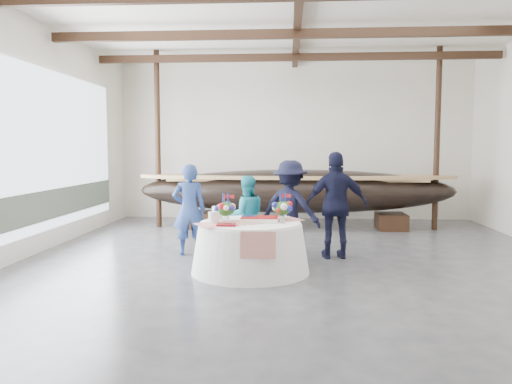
{
  "coord_description": "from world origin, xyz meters",
  "views": [
    {
      "loc": [
        -0.14,
        -8.45,
        2.03
      ],
      "look_at": [
        -0.77,
        0.99,
        1.2
      ],
      "focal_mm": 35.0,
      "sensor_mm": 36.0,
      "label": 1
    }
  ],
  "objects": [
    {
      "name": "guest_man_left",
      "position": [
        -0.11,
        0.84,
        0.9
      ],
      "size": [
        1.34,
        1.09,
        1.81
      ],
      "primitive_type": "imported",
      "rotation": [
        0.0,
        0.0,
        2.72
      ],
      "color": "black",
      "rests_on": "ground"
    },
    {
      "name": "longboat_display",
      "position": [
        0.03,
        4.17,
        0.96
      ],
      "size": [
        8.0,
        1.6,
        1.5
      ],
      "color": "black",
      "rests_on": "ground"
    },
    {
      "name": "open_bay",
      "position": [
        -4.95,
        1.0,
        1.83
      ],
      "size": [
        0.03,
        7.0,
        3.2
      ],
      "color": "silver",
      "rests_on": "ground"
    },
    {
      "name": "guest_man_right",
      "position": [
        0.74,
        0.73,
        0.99
      ],
      "size": [
        1.2,
        0.6,
        1.97
      ],
      "primitive_type": "imported",
      "rotation": [
        0.0,
        0.0,
        3.25
      ],
      "color": "black",
      "rests_on": "ground"
    },
    {
      "name": "tabletop_items",
      "position": [
        -0.78,
        -0.29,
        0.98
      ],
      "size": [
        1.81,
        1.42,
        0.4
      ],
      "color": "red",
      "rests_on": "banquet_table"
    },
    {
      "name": "wall_back",
      "position": [
        0.0,
        6.0,
        2.25
      ],
      "size": [
        10.0,
        0.02,
        4.5
      ],
      "primitive_type": "cube",
      "color": "silver",
      "rests_on": "ground"
    },
    {
      "name": "wall_front",
      "position": [
        0.0,
        -6.0,
        2.25
      ],
      "size": [
        10.0,
        0.02,
        4.5
      ],
      "primitive_type": "cube",
      "color": "silver",
      "rests_on": "ground"
    },
    {
      "name": "wall_left",
      "position": [
        -5.0,
        0.0,
        2.25
      ],
      "size": [
        0.02,
        12.0,
        4.5
      ],
      "primitive_type": "cube",
      "color": "silver",
      "rests_on": "ground"
    },
    {
      "name": "banquet_table",
      "position": [
        -0.77,
        -0.41,
        0.41
      ],
      "size": [
        1.94,
        1.94,
        0.83
      ],
      "color": "white",
      "rests_on": "ground"
    },
    {
      "name": "pavilion_structure",
      "position": [
        0.0,
        0.74,
        4.0
      ],
      "size": [
        9.8,
        11.76,
        4.5
      ],
      "color": "black",
      "rests_on": "ground"
    },
    {
      "name": "guest_woman_blue",
      "position": [
        -2.03,
        0.85,
        0.87
      ],
      "size": [
        0.71,
        0.55,
        1.74
      ],
      "primitive_type": "imported",
      "rotation": [
        0.0,
        0.0,
        3.36
      ],
      "color": "navy",
      "rests_on": "ground"
    },
    {
      "name": "guest_woman_teal",
      "position": [
        -0.95,
        0.93,
        0.76
      ],
      "size": [
        0.86,
        0.74,
        1.51
      ],
      "primitive_type": "imported",
      "rotation": [
        0.0,
        0.0,
        3.39
      ],
      "color": "teal",
      "rests_on": "ground"
    },
    {
      "name": "floor",
      "position": [
        0.0,
        0.0,
        0.0
      ],
      "size": [
        10.0,
        12.0,
        0.01
      ],
      "primitive_type": "cube",
      "color": "#3D3D42",
      "rests_on": "ground"
    }
  ]
}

